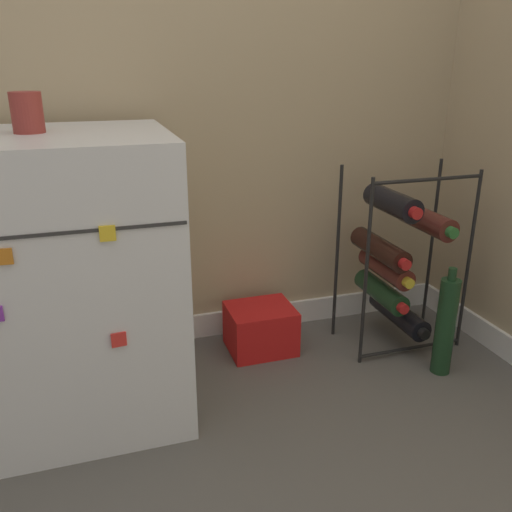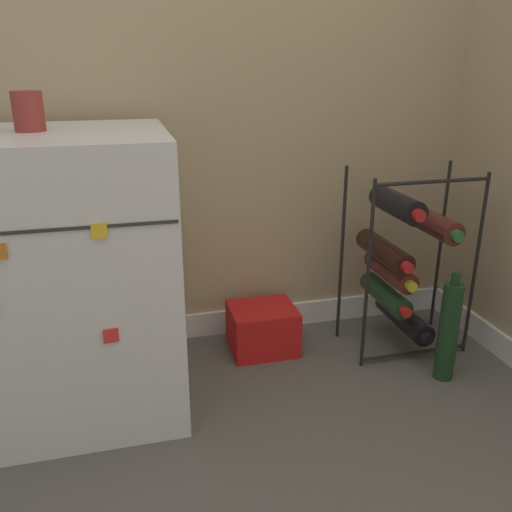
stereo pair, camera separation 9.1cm
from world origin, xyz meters
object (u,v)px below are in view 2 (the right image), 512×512
Objects in this scene: soda_box at (263,329)px; fridge_top_cup at (28,111)px; wine_rack at (400,261)px; loose_bottle_floor at (448,331)px; mini_fridge at (71,277)px.

fridge_top_cup is at bearing -168.86° from soda_box.
loose_bottle_floor is at bearing -76.36° from wine_rack.
fridge_top_cup is 0.27× the size of loose_bottle_floor.
fridge_top_cup reaches higher than mini_fridge.
fridge_top_cup reaches higher than loose_bottle_floor.
soda_box is 0.62× the size of loose_bottle_floor.
mini_fridge is at bearing -23.85° from fridge_top_cup.
mini_fridge is at bearing 171.49° from loose_bottle_floor.
wine_rack is (1.06, 0.07, -0.08)m from mini_fridge.
wine_rack is at bearing 3.55° from mini_fridge.
wine_rack is 0.53m from soda_box.
mini_fridge is 1.16m from loose_bottle_floor.
fridge_top_cup reaches higher than wine_rack.
fridge_top_cup is at bearing 156.15° from mini_fridge.
loose_bottle_floor is (0.52, -0.32, 0.09)m from soda_box.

